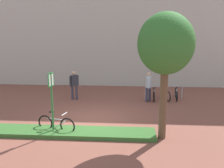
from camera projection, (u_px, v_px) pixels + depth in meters
ground_plane at (93, 119)px, 11.70m from camera, size 60.00×60.00×0.00m
building_facade at (107, 17)px, 18.22m from camera, size 28.00×1.20×10.00m
planter_strip at (67, 132)px, 9.93m from camera, size 7.00×1.10×0.16m
tree_sidewalk at (166, 45)px, 8.86m from camera, size 2.02×2.02×4.70m
parking_sign_post at (52, 94)px, 9.65m from camera, size 0.11×0.36×2.47m
bike_at_sign at (56, 124)px, 10.07m from camera, size 1.64×0.56×0.86m
bike_rack_cluster at (165, 94)px, 14.88m from camera, size 2.09×1.75×0.83m
bollard_steel at (146, 92)px, 14.79m from camera, size 0.16×0.16×0.90m
person_suited_navy at (74, 83)px, 14.77m from camera, size 0.48×0.44×1.72m
person_shirt_blue at (148, 85)px, 14.33m from camera, size 0.34×0.61×1.72m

